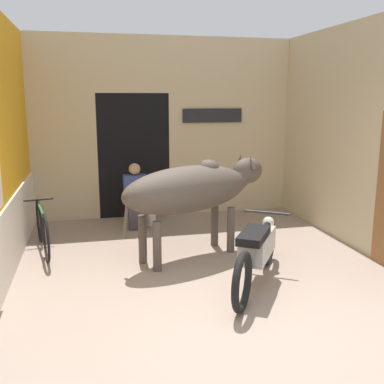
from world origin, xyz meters
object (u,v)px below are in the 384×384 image
plastic_stool (150,213)px  shopkeeper_seated (136,195)px  motorcycle_near (257,250)px  cow (194,189)px  bicycle (42,228)px

plastic_stool → shopkeeper_seated: bearing=-154.2°
motorcycle_near → shopkeeper_seated: shopkeeper_seated is taller
plastic_stool → motorcycle_near: bearing=-72.9°
motorcycle_near → plastic_stool: 2.95m
shopkeeper_seated → plastic_stool: bearing=25.8°
plastic_stool → cow: bearing=-77.0°
bicycle → motorcycle_near: bearing=-35.6°
cow → bicycle: bearing=161.8°
cow → bicycle: 2.25m
motorcycle_near → shopkeeper_seated: (-1.11, 2.69, 0.13)m
cow → bicycle: cow is taller
cow → bicycle: (-2.06, 0.68, -0.60)m
cow → motorcycle_near: size_ratio=1.32×
cow → shopkeeper_seated: bearing=112.3°
plastic_stool → bicycle: bearing=-149.3°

